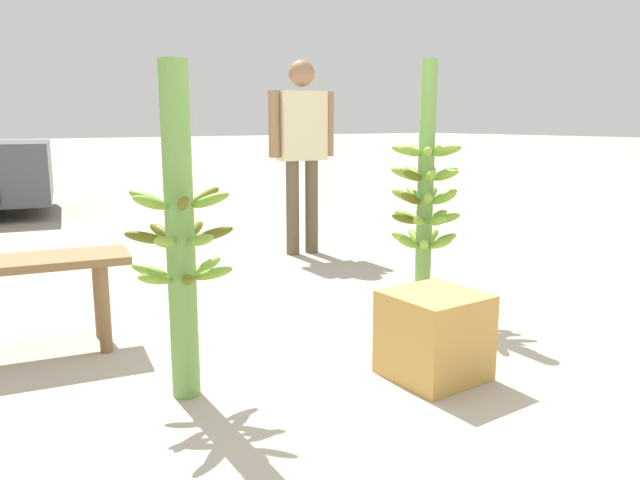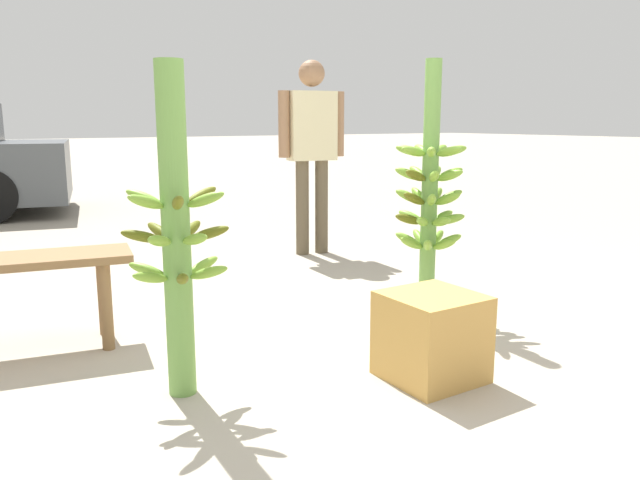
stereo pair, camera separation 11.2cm
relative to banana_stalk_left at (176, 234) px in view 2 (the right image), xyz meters
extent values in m
plane|color=#A89E8C|center=(0.75, -0.14, -0.68)|extent=(80.00, 80.00, 0.00)
cylinder|color=#6B9E47|center=(0.00, 0.00, 0.00)|extent=(0.11, 0.11, 1.36)
ellipsoid|color=#75A333|center=(0.03, 0.13, 0.14)|extent=(0.08, 0.17, 0.09)
ellipsoid|color=#75A333|center=(-0.09, 0.09, 0.14)|extent=(0.15, 0.15, 0.09)
ellipsoid|color=#75A333|center=(-0.13, -0.04, 0.14)|extent=(0.17, 0.09, 0.09)
ellipsoid|color=#545914|center=(-0.03, -0.13, 0.14)|extent=(0.08, 0.17, 0.09)
ellipsoid|color=#75A333|center=(0.09, -0.09, 0.14)|extent=(0.15, 0.15, 0.09)
ellipsoid|color=#545914|center=(0.13, 0.04, 0.14)|extent=(0.17, 0.09, 0.09)
ellipsoid|color=#75A333|center=(0.03, -0.13, 0.00)|extent=(0.08, 0.17, 0.08)
ellipsoid|color=#545914|center=(0.13, -0.04, 0.00)|extent=(0.17, 0.09, 0.08)
ellipsoid|color=#545914|center=(0.10, 0.09, 0.00)|extent=(0.15, 0.15, 0.08)
ellipsoid|color=#545914|center=(-0.03, 0.13, 0.00)|extent=(0.08, 0.17, 0.08)
ellipsoid|color=#545914|center=(-0.13, 0.04, 0.00)|extent=(0.17, 0.09, 0.08)
ellipsoid|color=#75A333|center=(-0.10, -0.09, 0.00)|extent=(0.15, 0.15, 0.08)
ellipsoid|color=#75A333|center=(-0.10, 0.09, -0.15)|extent=(0.15, 0.15, 0.09)
ellipsoid|color=#75A333|center=(-0.13, -0.04, -0.15)|extent=(0.17, 0.09, 0.09)
ellipsoid|color=#545914|center=(-0.03, -0.13, -0.15)|extent=(0.08, 0.17, 0.09)
ellipsoid|color=#75A333|center=(0.10, -0.09, -0.15)|extent=(0.15, 0.15, 0.09)
ellipsoid|color=#75A333|center=(0.13, 0.04, -0.15)|extent=(0.17, 0.09, 0.09)
ellipsoid|color=#75A333|center=(0.03, 0.13, -0.15)|extent=(0.08, 0.17, 0.09)
cylinder|color=#6B9E47|center=(1.62, 0.28, 0.05)|extent=(0.09, 0.09, 1.47)
ellipsoid|color=#75A333|center=(1.54, 0.19, 0.28)|extent=(0.15, 0.16, 0.08)
ellipsoid|color=#75A333|center=(1.64, 0.16, 0.28)|extent=(0.08, 0.18, 0.08)
ellipsoid|color=#75A333|center=(1.73, 0.22, 0.28)|extent=(0.18, 0.13, 0.08)
ellipsoid|color=#75A333|center=(1.73, 0.33, 0.28)|extent=(0.18, 0.11, 0.08)
ellipsoid|color=#75A333|center=(1.65, 0.40, 0.28)|extent=(0.10, 0.18, 0.08)
ellipsoid|color=#75A333|center=(1.55, 0.38, 0.28)|extent=(0.14, 0.17, 0.08)
ellipsoid|color=#75A333|center=(1.50, 0.29, 0.28)|extent=(0.18, 0.06, 0.08)
ellipsoid|color=#75A333|center=(1.72, 0.34, 0.15)|extent=(0.17, 0.13, 0.10)
ellipsoid|color=#75A333|center=(1.63, 0.40, 0.15)|extent=(0.07, 0.18, 0.10)
ellipsoid|color=#75A333|center=(1.53, 0.37, 0.15)|extent=(0.16, 0.16, 0.10)
ellipsoid|color=#545914|center=(1.50, 0.27, 0.15)|extent=(0.18, 0.07, 0.10)
ellipsoid|color=#75A333|center=(1.55, 0.18, 0.15)|extent=(0.13, 0.17, 0.10)
ellipsoid|color=#75A333|center=(1.66, 0.16, 0.15)|extent=(0.10, 0.18, 0.10)
ellipsoid|color=#75A333|center=(1.73, 0.24, 0.15)|extent=(0.18, 0.10, 0.10)
ellipsoid|color=#75A333|center=(1.55, 0.18, 0.01)|extent=(0.14, 0.17, 0.11)
ellipsoid|color=#75A333|center=(1.65, 0.16, 0.01)|extent=(0.09, 0.18, 0.11)
ellipsoid|color=#75A333|center=(1.73, 0.23, 0.01)|extent=(0.18, 0.12, 0.11)
ellipsoid|color=#75A333|center=(1.73, 0.33, 0.01)|extent=(0.18, 0.12, 0.11)
ellipsoid|color=#75A333|center=(1.64, 0.40, 0.01)|extent=(0.08, 0.18, 0.11)
ellipsoid|color=#75A333|center=(1.54, 0.37, 0.01)|extent=(0.15, 0.16, 0.11)
ellipsoid|color=#545914|center=(1.50, 0.28, 0.01)|extent=(0.17, 0.06, 0.11)
ellipsoid|color=#545914|center=(1.50, 0.32, -0.11)|extent=(0.18, 0.11, 0.09)
ellipsoid|color=#75A333|center=(1.51, 0.22, -0.11)|extent=(0.18, 0.13, 0.09)
ellipsoid|color=#75A333|center=(1.60, 0.16, -0.11)|extent=(0.07, 0.18, 0.09)
ellipsoid|color=#75A333|center=(1.70, 0.19, -0.11)|extent=(0.16, 0.16, 0.09)
ellipsoid|color=#75A333|center=(1.74, 0.29, -0.11)|extent=(0.18, 0.07, 0.09)
ellipsoid|color=#75A333|center=(1.69, 0.38, -0.11)|extent=(0.14, 0.17, 0.09)
ellipsoid|color=#75A333|center=(1.58, 0.40, -0.11)|extent=(0.10, 0.18, 0.09)
ellipsoid|color=#75A333|center=(1.64, 0.16, -0.24)|extent=(0.08, 0.18, 0.11)
ellipsoid|color=#75A333|center=(1.72, 0.22, -0.24)|extent=(0.17, 0.13, 0.11)
ellipsoid|color=#75A333|center=(1.73, 0.32, -0.24)|extent=(0.18, 0.11, 0.11)
ellipsoid|color=#75A333|center=(1.65, 0.39, -0.24)|extent=(0.10, 0.18, 0.11)
ellipsoid|color=#75A333|center=(1.55, 0.38, -0.24)|extent=(0.14, 0.17, 0.11)
ellipsoid|color=#75A333|center=(1.50, 0.29, -0.24)|extent=(0.18, 0.06, 0.11)
ellipsoid|color=#75A333|center=(1.54, 0.19, -0.24)|extent=(0.15, 0.16, 0.11)
cylinder|color=brown|center=(2.04, 2.07, -0.28)|extent=(0.13, 0.13, 0.80)
cylinder|color=brown|center=(1.86, 2.10, -0.28)|extent=(0.13, 0.13, 0.80)
cube|color=beige|center=(1.95, 2.09, 0.40)|extent=(0.42, 0.24, 0.57)
cylinder|color=#936B4C|center=(2.19, 2.05, 0.42)|extent=(0.11, 0.11, 0.54)
cylinder|color=#936B4C|center=(1.71, 2.13, 0.42)|extent=(0.11, 0.11, 0.54)
sphere|color=#936B4C|center=(1.95, 2.09, 0.83)|extent=(0.22, 0.22, 0.22)
cylinder|color=olive|center=(-0.09, 0.93, -0.46)|extent=(0.06, 0.06, 0.44)
cylinder|color=olive|center=(-0.13, 0.69, -0.46)|extent=(0.06, 0.06, 0.44)
cylinder|color=black|center=(0.14, 6.95, -0.37)|extent=(0.64, 0.33, 0.62)
cube|color=#C69347|center=(0.98, -0.45, -0.49)|extent=(0.39, 0.39, 0.39)
camera|label=1|loc=(-0.94, -2.33, 0.45)|focal=35.00mm
camera|label=2|loc=(-0.84, -2.39, 0.45)|focal=35.00mm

